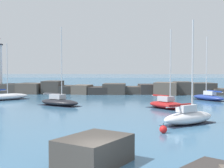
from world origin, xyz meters
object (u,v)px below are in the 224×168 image
at_px(mooring_buoy_orange_near, 163,129).
at_px(sailboat_moored_0, 188,117).
at_px(sailboat_moored_3, 208,97).
at_px(sailboat_moored_6, 4,97).
at_px(sailboat_moored_1, 59,101).
at_px(sailboat_moored_4, 167,104).

bearing_deg(mooring_buoy_orange_near, sailboat_moored_0, 57.70).
bearing_deg(sailboat_moored_3, sailboat_moored_6, -176.52).
bearing_deg(mooring_buoy_orange_near, sailboat_moored_6, 133.90).
distance_m(sailboat_moored_3, mooring_buoy_orange_near, 28.13).
relative_size(sailboat_moored_1, sailboat_moored_6, 1.16).
distance_m(sailboat_moored_1, sailboat_moored_4, 14.72).
bearing_deg(sailboat_moored_3, sailboat_moored_4, -124.63).
height_order(sailboat_moored_1, sailboat_moored_6, sailboat_moored_1).
xyz_separation_m(sailboat_moored_4, sailboat_moored_6, (-25.39, 9.08, -0.04)).
height_order(sailboat_moored_4, sailboat_moored_6, sailboat_moored_4).
relative_size(sailboat_moored_3, sailboat_moored_6, 1.12).
bearing_deg(mooring_buoy_orange_near, sailboat_moored_3, 70.24).
bearing_deg(sailboat_moored_1, sailboat_moored_3, 21.79).
xyz_separation_m(sailboat_moored_1, sailboat_moored_4, (14.55, -2.21, 0.00)).
bearing_deg(sailboat_moored_6, sailboat_moored_4, -19.69).
distance_m(sailboat_moored_4, sailboat_moored_6, 26.97).
bearing_deg(sailboat_moored_0, sailboat_moored_6, 142.16).
distance_m(sailboat_moored_0, sailboat_moored_6, 33.12).
height_order(sailboat_moored_4, mooring_buoy_orange_near, sailboat_moored_4).
distance_m(sailboat_moored_3, sailboat_moored_4, 13.48).
height_order(sailboat_moored_1, sailboat_moored_4, sailboat_moored_1).
distance_m(sailboat_moored_4, mooring_buoy_orange_near, 15.49).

